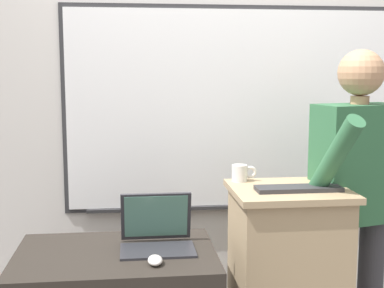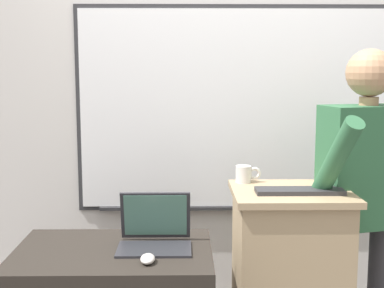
{
  "view_description": "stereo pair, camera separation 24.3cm",
  "coord_description": "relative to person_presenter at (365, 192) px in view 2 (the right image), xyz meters",
  "views": [
    {
      "loc": [
        -0.48,
        -1.92,
        1.54
      ],
      "look_at": [
        -0.2,
        0.47,
        1.2
      ],
      "focal_mm": 50.0,
      "sensor_mm": 36.0,
      "label": 1
    },
    {
      "loc": [
        -0.23,
        -1.94,
        1.54
      ],
      "look_at": [
        -0.2,
        0.47,
        1.2
      ],
      "focal_mm": 50.0,
      "sensor_mm": 36.0,
      "label": 2
    }
  ],
  "objects": [
    {
      "name": "person_presenter",
      "position": [
        0.0,
        0.0,
        0.0
      ],
      "size": [
        0.6,
        0.6,
        1.63
      ],
      "rotation": [
        0.0,
        0.0,
        0.25
      ],
      "color": "#333338",
      "rests_on": "ground_plane"
    },
    {
      "name": "computer_mouse_by_laptop",
      "position": [
        -1.02,
        -0.4,
        -0.18
      ],
      "size": [
        0.06,
        0.1,
        0.03
      ],
      "color": "silver",
      "rests_on": "side_desk"
    },
    {
      "name": "laptop",
      "position": [
        -1.01,
        -0.18,
        -0.12
      ],
      "size": [
        0.32,
        0.26,
        0.24
      ],
      "color": "#28282D",
      "rests_on": "side_desk"
    },
    {
      "name": "wireless_keyboard",
      "position": [
        -0.36,
        -0.18,
        0.05
      ],
      "size": [
        0.39,
        0.12,
        0.02
      ],
      "color": "#2D2D30",
      "rests_on": "lectern_podium"
    },
    {
      "name": "coffee_mug",
      "position": [
        -0.58,
        0.05,
        0.08
      ],
      "size": [
        0.12,
        0.08,
        0.08
      ],
      "color": "silver",
      "rests_on": "lectern_podium"
    },
    {
      "name": "back_wall",
      "position": [
        -0.63,
        0.69,
        0.38
      ],
      "size": [
        6.4,
        0.17,
        2.66
      ],
      "color": "silver",
      "rests_on": "ground_plane"
    }
  ]
}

